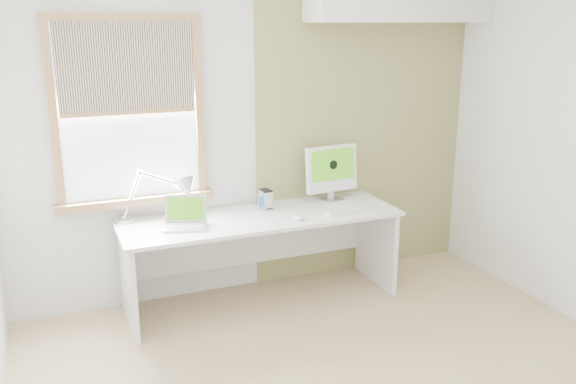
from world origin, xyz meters
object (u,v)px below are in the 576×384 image
external_drive (266,199)px  imac (332,170)px  laptop (186,219)px  desk (259,237)px  desk_lamp (175,192)px

external_drive → imac: 0.63m
laptop → desk: bearing=7.5°
desk → laptop: (-0.60, -0.08, 0.25)m
laptop → external_drive: bearing=16.1°
desk_lamp → imac: imac is taller
desk_lamp → imac: bearing=-0.7°
desk → imac: 0.85m
desk_lamp → external_drive: 0.75m
external_drive → desk_lamp: bearing=177.9°
desk → laptop: size_ratio=5.94×
external_drive → desk: bearing=-131.0°
external_drive → imac: size_ratio=0.32×
desk → desk_lamp: (-0.63, 0.15, 0.40)m
desk → imac: bearing=10.9°
desk_lamp → desk: bearing=-13.7°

